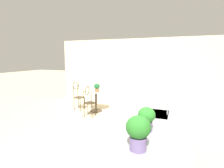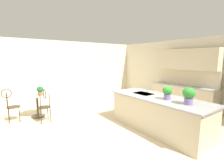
{
  "view_description": "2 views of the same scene",
  "coord_description": "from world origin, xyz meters",
  "px_view_note": "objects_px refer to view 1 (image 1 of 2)",
  "views": [
    {
      "loc": [
        2.98,
        1.19,
        1.93
      ],
      "look_at": [
        -1.56,
        -0.52,
        1.21
      ],
      "focal_mm": 28.6,
      "sensor_mm": 36.0,
      "label": 1
    },
    {
      "loc": [
        3.03,
        -2.64,
        1.93
      ],
      "look_at": [
        -1.25,
        0.44,
        1.11
      ],
      "focal_mm": 26.29,
      "sensor_mm": 36.0,
      "label": 2
    }
  ],
  "objects_px": {
    "bistro_table": "(96,99)",
    "potted_plant_on_table": "(97,87)",
    "chair_near_window": "(89,100)",
    "chair_by_island": "(78,94)",
    "potted_plant_counter_far": "(138,131)",
    "potted_plant_counter_near": "(146,117)"
  },
  "relations": [
    {
      "from": "potted_plant_on_table",
      "to": "potted_plant_counter_near",
      "type": "distance_m",
      "value": 3.94
    },
    {
      "from": "bistro_table",
      "to": "potted_plant_counter_near",
      "type": "xyz_separation_m",
      "value": [
        3.32,
        2.37,
        0.67
      ]
    },
    {
      "from": "chair_near_window",
      "to": "potted_plant_counter_far",
      "type": "height_order",
      "value": "potted_plant_counter_far"
    },
    {
      "from": "bistro_table",
      "to": "potted_plant_on_table",
      "type": "xyz_separation_m",
      "value": [
        0.11,
        0.09,
        0.46
      ]
    },
    {
      "from": "chair_by_island",
      "to": "potted_plant_counter_far",
      "type": "xyz_separation_m",
      "value": [
        3.85,
        3.12,
        0.57
      ]
    },
    {
      "from": "potted_plant_on_table",
      "to": "potted_plant_counter_near",
      "type": "relative_size",
      "value": 0.87
    },
    {
      "from": "chair_by_island",
      "to": "potted_plant_on_table",
      "type": "distance_m",
      "value": 0.9
    },
    {
      "from": "potted_plant_counter_near",
      "to": "potted_plant_counter_far",
      "type": "bearing_deg",
      "value": 0.47
    },
    {
      "from": "potted_plant_counter_far",
      "to": "potted_plant_on_table",
      "type": "bearing_deg",
      "value": -148.67
    },
    {
      "from": "chair_by_island",
      "to": "potted_plant_counter_near",
      "type": "bearing_deg",
      "value": 43.39
    },
    {
      "from": "chair_near_window",
      "to": "potted_plant_counter_near",
      "type": "relative_size",
      "value": 3.08
    },
    {
      "from": "potted_plant_on_table",
      "to": "chair_near_window",
      "type": "bearing_deg",
      "value": -2.34
    },
    {
      "from": "potted_plant_counter_near",
      "to": "bistro_table",
      "type": "bearing_deg",
      "value": -144.4
    },
    {
      "from": "chair_near_window",
      "to": "potted_plant_counter_far",
      "type": "relative_size",
      "value": 2.69
    },
    {
      "from": "bistro_table",
      "to": "potted_plant_counter_near",
      "type": "relative_size",
      "value": 2.37
    },
    {
      "from": "potted_plant_counter_far",
      "to": "potted_plant_counter_near",
      "type": "relative_size",
      "value": 1.15
    },
    {
      "from": "bistro_table",
      "to": "potted_plant_on_table",
      "type": "distance_m",
      "value": 0.48
    },
    {
      "from": "chair_by_island",
      "to": "potted_plant_on_table",
      "type": "xyz_separation_m",
      "value": [
        0.09,
        0.83,
        0.34
      ]
    },
    {
      "from": "potted_plant_on_table",
      "to": "bistro_table",
      "type": "bearing_deg",
      "value": -139.81
    },
    {
      "from": "chair_near_window",
      "to": "bistro_table",
      "type": "bearing_deg",
      "value": -174.32
    },
    {
      "from": "chair_by_island",
      "to": "bistro_table",
      "type": "bearing_deg",
      "value": 91.32
    },
    {
      "from": "bistro_table",
      "to": "chair_by_island",
      "type": "height_order",
      "value": "chair_by_island"
    }
  ]
}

